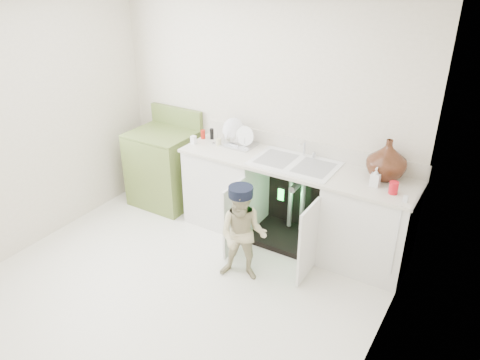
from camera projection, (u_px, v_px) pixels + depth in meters
The scene contains 5 objects.
ground at pixel (181, 284), 4.38m from camera, with size 3.50×3.50×0.00m, color silver.
room_shell at pixel (173, 163), 3.82m from camera, with size 6.00×5.50×1.26m.
counter_run at pixel (297, 201), 4.82m from camera, with size 2.44×1.02×1.28m.
avocado_stove at pixel (165, 167), 5.60m from camera, with size 0.73×0.65×1.13m.
repair_worker at pixel (243, 234), 4.27m from camera, with size 0.54×0.71×0.95m.
Camera 1 is at (2.28, -2.69, 2.84)m, focal length 35.00 mm.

